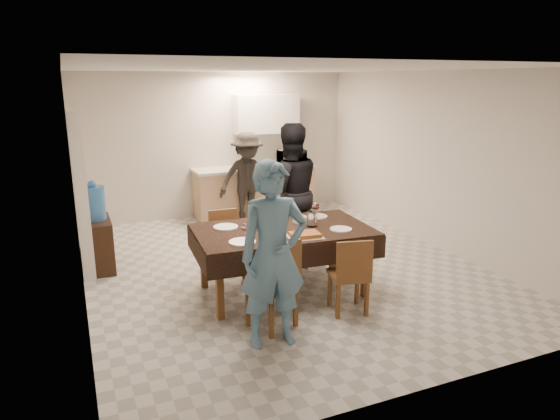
{
  "coord_description": "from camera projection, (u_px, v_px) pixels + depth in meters",
  "views": [
    {
      "loc": [
        -2.51,
        -5.84,
        2.48
      ],
      "look_at": [
        -0.15,
        -0.3,
        0.89
      ],
      "focal_mm": 32.0,
      "sensor_mm": 36.0,
      "label": 1
    }
  ],
  "objects": [
    {
      "name": "wine_glass_a",
      "position": [
        245.0,
        232.0,
        5.34
      ],
      "size": [
        0.09,
        0.09,
        0.2
      ],
      "primitive_type": null,
      "color": "white",
      "rests_on": "dining_table"
    },
    {
      "name": "wall_back",
      "position": [
        217.0,
        145.0,
        9.12
      ],
      "size": [
        5.0,
        0.02,
        2.6
      ],
      "primitive_type": "cube",
      "color": "beige",
      "rests_on": "floor"
    },
    {
      "name": "ceiling",
      "position": [
        282.0,
        68.0,
        6.12
      ],
      "size": [
        5.0,
        6.0,
        0.02
      ],
      "primitive_type": "cube",
      "color": "white",
      "rests_on": "wall_back"
    },
    {
      "name": "kitchen_base_cabinet",
      "position": [
        254.0,
        192.0,
        9.28
      ],
      "size": [
        2.2,
        0.6,
        0.86
      ],
      "primitive_type": "cube",
      "color": "tan",
      "rests_on": "floor"
    },
    {
      "name": "water_jug",
      "position": [
        94.0,
        203.0,
        6.49
      ],
      "size": [
        0.29,
        0.29,
        0.44
      ],
      "primitive_type": "cylinder",
      "color": "#3C80D3",
      "rests_on": "console"
    },
    {
      "name": "chair_far_right",
      "position": [
        294.0,
        228.0,
        6.61
      ],
      "size": [
        0.49,
        0.49,
        0.49
      ],
      "rotation": [
        0.0,
        0.0,
        2.95
      ],
      "color": "brown",
      "rests_on": "floor"
    },
    {
      "name": "kitchen_worktop",
      "position": [
        254.0,
        168.0,
        9.16
      ],
      "size": [
        2.24,
        0.64,
        0.05
      ],
      "primitive_type": "cube",
      "color": "beige",
      "rests_on": "kitchen_base_cabinet"
    },
    {
      "name": "chair_near_left",
      "position": [
        275.0,
        277.0,
        4.93
      ],
      "size": [
        0.56,
        0.58,
        0.51
      ],
      "rotation": [
        0.0,
        0.0,
        0.39
      ],
      "color": "brown",
      "rests_on": "floor"
    },
    {
      "name": "stub_partition",
      "position": [
        80.0,
        189.0,
        6.66
      ],
      "size": [
        0.15,
        1.4,
        2.1
      ],
      "primitive_type": "cube",
      "color": "white",
      "rests_on": "floor"
    },
    {
      "name": "wall_right",
      "position": [
        436.0,
        161.0,
        7.39
      ],
      "size": [
        0.02,
        6.0,
        2.6
      ],
      "primitive_type": "cube",
      "color": "beige",
      "rests_on": "floor"
    },
    {
      "name": "mushroom_dish",
      "position": [
        270.0,
        222.0,
        6.02
      ],
      "size": [
        0.19,
        0.19,
        0.03
      ],
      "primitive_type": "cylinder",
      "color": "white",
      "rests_on": "dining_table"
    },
    {
      "name": "person_kitchen",
      "position": [
        248.0,
        178.0,
        8.68
      ],
      "size": [
        1.03,
        0.59,
        1.6
      ],
      "primitive_type": "imported",
      "color": "black",
      "rests_on": "floor"
    },
    {
      "name": "water_pitcher",
      "position": [
        312.0,
        219.0,
        5.86
      ],
      "size": [
        0.12,
        0.12,
        0.19
      ],
      "primitive_type": "cylinder",
      "color": "white",
      "rests_on": "dining_table"
    },
    {
      "name": "plate_far_left",
      "position": [
        226.0,
        227.0,
        5.83
      ],
      "size": [
        0.29,
        0.29,
        0.02
      ],
      "primitive_type": "cylinder",
      "color": "white",
      "rests_on": "dining_table"
    },
    {
      "name": "chair_near_right",
      "position": [
        353.0,
        268.0,
        5.29
      ],
      "size": [
        0.47,
        0.47,
        0.47
      ],
      "rotation": [
        0.0,
        0.0,
        -0.22
      ],
      "color": "brown",
      "rests_on": "floor"
    },
    {
      "name": "plate_near_right",
      "position": [
        341.0,
        229.0,
        5.75
      ],
      "size": [
        0.25,
        0.25,
        0.01
      ],
      "primitive_type": "cylinder",
      "color": "white",
      "rests_on": "dining_table"
    },
    {
      "name": "wine_glass_c",
      "position": [
        258.0,
        215.0,
        5.96
      ],
      "size": [
        0.09,
        0.09,
        0.21
      ],
      "primitive_type": null,
      "color": "white",
      "rests_on": "dining_table"
    },
    {
      "name": "savoury_tart",
      "position": [
        305.0,
        235.0,
        5.49
      ],
      "size": [
        0.4,
        0.32,
        0.05
      ],
      "primitive_type": "cube",
      "rotation": [
        0.0,
        0.0,
        -0.1
      ],
      "color": "#AC6932",
      "rests_on": "dining_table"
    },
    {
      "name": "console",
      "position": [
        98.0,
        244.0,
        6.63
      ],
      "size": [
        0.37,
        0.74,
        0.69
      ],
      "primitive_type": "cube",
      "color": "black",
      "rests_on": "floor"
    },
    {
      "name": "wine_bottle",
      "position": [
        277.0,
        216.0,
        5.78
      ],
      "size": [
        0.07,
        0.07,
        0.3
      ],
      "primitive_type": null,
      "color": "black",
      "rests_on": "dining_table"
    },
    {
      "name": "plate_far_right",
      "position": [
        317.0,
        216.0,
        6.29
      ],
      "size": [
        0.26,
        0.26,
        0.01
      ],
      "primitive_type": "cylinder",
      "color": "white",
      "rests_on": "dining_table"
    },
    {
      "name": "floor",
      "position": [
        282.0,
        267.0,
        6.78
      ],
      "size": [
        5.0,
        6.0,
        0.02
      ],
      "primitive_type": "cube",
      "color": "beige",
      "rests_on": "ground"
    },
    {
      "name": "wall_left",
      "position": [
        74.0,
        189.0,
        5.5
      ],
      "size": [
        0.02,
        6.0,
        2.6
      ],
      "primitive_type": "cube",
      "color": "beige",
      "rests_on": "floor"
    },
    {
      "name": "wine_glass_b",
      "position": [
        316.0,
        210.0,
        6.2
      ],
      "size": [
        0.09,
        0.09,
        0.21
      ],
      "primitive_type": null,
      "color": "white",
      "rests_on": "dining_table"
    },
    {
      "name": "person_near",
      "position": [
        273.0,
        255.0,
        4.63
      ],
      "size": [
        0.68,
        0.48,
        1.78
      ],
      "primitive_type": "imported",
      "rotation": [
        0.0,
        0.0,
        -0.08
      ],
      "color": "#5582A0",
      "rests_on": "floor"
    },
    {
      "name": "microwave",
      "position": [
        292.0,
        157.0,
        9.41
      ],
      "size": [
        0.49,
        0.33,
        0.27
      ],
      "primitive_type": "imported",
      "rotation": [
        0.0,
        0.0,
        3.14
      ],
      "color": "silver",
      "rests_on": "kitchen_worktop"
    },
    {
      "name": "wall_front",
      "position": [
        438.0,
        239.0,
        3.78
      ],
      "size": [
        5.0,
        0.02,
        2.6
      ],
      "primitive_type": "cube",
      "color": "beige",
      "rests_on": "floor"
    },
    {
      "name": "chair_far_left",
      "position": [
        229.0,
        239.0,
        6.29
      ],
      "size": [
        0.39,
        0.39,
        0.46
      ],
      "rotation": [
        0.0,
        0.0,
        3.13
      ],
      "color": "brown",
      "rests_on": "floor"
    },
    {
      "name": "salad_bowl",
      "position": [
        300.0,
        219.0,
        6.06
      ],
      "size": [
        0.18,
        0.18,
        0.07
      ],
      "primitive_type": "cylinder",
      "color": "white",
      "rests_on": "dining_table"
    },
    {
      "name": "upper_cabinet",
      "position": [
        266.0,
        114.0,
        9.16
      ],
      "size": [
        1.2,
        0.34,
        0.7
      ],
      "primitive_type": "cube",
      "color": "silver",
      "rests_on": "wall_back"
    },
    {
      "name": "dining_table",
      "position": [
        283.0,
        232.0,
        5.8
      ],
      "size": [
        2.09,
        1.3,
        0.79
      ],
      "rotation": [
        0.0,
        0.0,
        -0.06
      ],
      "color": "black",
      "rests_on": "floor"
    },
    {
      "name": "person_far",
      "position": [
        289.0,
        192.0,
        6.89
      ],
      "size": [
        1.01,
        0.83,
        1.91
      ],
      "primitive_type": "imported",
      "rotation": [
        0.0,
        0.0,
        3.02
      ],
      "color": "black",
      "rests_on": "floor"
    },
    {
      "name": "plate_near_left",
      "position": [
        242.0,
        242.0,
        5.3
      ],
      "size": [
        0.29,
        0.29,
        0.02
      ],
      "primitive_type": "cylinder",
      "color": "white",
      "rests_on": "dining_table"
    }
  ]
}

